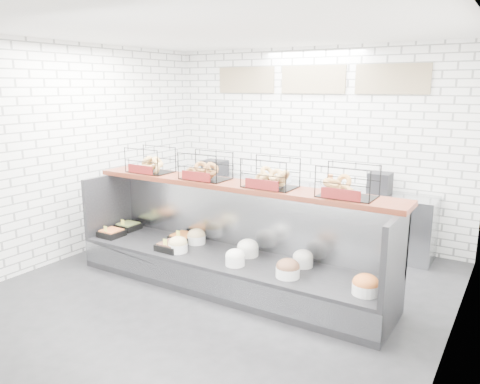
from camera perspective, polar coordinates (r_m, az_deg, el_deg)
The scene contains 5 objects.
ground at distance 5.63m, azimuth -3.30°, elevation -12.49°, with size 5.50×5.50×0.00m, color black.
room_shell at distance 5.61m, azimuth 0.01°, elevation 9.26°, with size 5.02×5.51×3.01m.
display_case at distance 5.76m, azimuth -1.33°, elevation -8.34°, with size 4.00×0.90×1.20m.
bagel_shelf at distance 5.62m, azimuth -0.45°, elevation 2.20°, with size 4.10×0.50×0.40m.
prep_counter at distance 7.47m, azimuth 7.38°, elevation -2.31°, with size 4.00×0.60×1.20m.
Camera 1 is at (2.96, -4.15, 2.41)m, focal length 35.00 mm.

